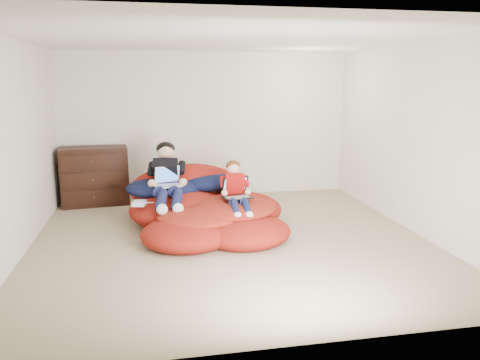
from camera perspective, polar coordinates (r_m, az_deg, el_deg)
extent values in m
cube|color=tan|center=(6.12, -1.08, -8.50)|extent=(5.10, 5.10, 0.25)
cube|color=silver|center=(8.25, -4.10, 6.67)|extent=(5.10, 0.02, 2.50)
cube|color=silver|center=(3.37, 6.08, -1.29)|extent=(5.10, 0.02, 2.50)
cube|color=silver|center=(5.90, -25.95, 3.32)|extent=(0.02, 5.10, 2.50)
cube|color=silver|center=(6.67, 20.71, 4.64)|extent=(0.02, 5.10, 2.50)
cube|color=silver|center=(5.75, -1.19, 16.92)|extent=(5.10, 5.10, 0.02)
cube|color=black|center=(8.07, -17.28, 0.49)|extent=(1.11, 0.64, 0.96)
cube|color=black|center=(7.87, -17.36, -1.95)|extent=(0.95, 0.12, 0.23)
cylinder|color=#4C3F26|center=(7.85, -17.37, -1.99)|extent=(0.04, 0.06, 0.03)
cube|color=black|center=(7.81, -17.49, 0.09)|extent=(0.95, 0.12, 0.23)
cylinder|color=#4C3F26|center=(7.79, -17.51, 0.06)|extent=(0.04, 0.06, 0.03)
cube|color=black|center=(7.75, -17.62, 2.17)|extent=(0.95, 0.12, 0.23)
cylinder|color=#4C3F26|center=(7.73, -17.64, 2.14)|extent=(0.04, 0.06, 0.03)
ellipsoid|color=#A41C12|center=(6.74, -7.31, -3.56)|extent=(1.44, 1.29, 0.52)
ellipsoid|color=#A41C12|center=(6.76, -0.31, -3.58)|extent=(1.28, 1.24, 0.46)
ellipsoid|color=#A41C12|center=(6.27, -3.66, -5.06)|extent=(1.45, 1.16, 0.46)
ellipsoid|color=#A41C12|center=(5.93, -6.39, -6.52)|extent=(1.19, 1.09, 0.40)
ellipsoid|color=#A41C12|center=(6.01, 0.51, -6.29)|extent=(1.20, 1.09, 0.39)
ellipsoid|color=#A41C12|center=(7.22, -6.50, -1.01)|extent=(1.72, 0.76, 0.76)
ellipsoid|color=#0F1638|center=(6.96, -9.13, -0.89)|extent=(1.14, 0.93, 0.29)
ellipsoid|color=#0F1638|center=(7.05, -3.38, -0.26)|extent=(1.05, 0.74, 0.25)
ellipsoid|color=#A02516|center=(6.34, -1.10, -3.34)|extent=(1.21, 1.21, 0.22)
ellipsoid|color=#A02516|center=(6.09, -4.89, -4.42)|extent=(1.12, 1.01, 0.20)
ellipsoid|color=silver|center=(7.37, -10.00, 0.91)|extent=(0.41, 0.26, 0.26)
cube|color=black|center=(6.86, -8.92, 0.69)|extent=(0.42, 0.51, 0.52)
sphere|color=#E6B28D|center=(6.97, -9.04, 3.40)|extent=(0.25, 0.25, 0.25)
ellipsoid|color=black|center=(6.99, -9.06, 3.79)|extent=(0.28, 0.26, 0.21)
cylinder|color=#13183C|center=(6.56, -9.64, -1.41)|extent=(0.23, 0.42, 0.22)
cylinder|color=#13183C|center=(6.23, -9.55, -2.47)|extent=(0.19, 0.40, 0.26)
sphere|color=white|center=(6.05, -9.48, -3.56)|extent=(0.14, 0.14, 0.14)
cylinder|color=#13183C|center=(6.57, -7.87, -1.34)|extent=(0.23, 0.42, 0.22)
cylinder|color=#13183C|center=(6.23, -7.69, -2.40)|extent=(0.19, 0.40, 0.26)
sphere|color=white|center=(6.06, -7.56, -3.48)|extent=(0.14, 0.14, 0.14)
cube|color=red|center=(6.39, -0.68, -0.87)|extent=(0.27, 0.29, 0.40)
sphere|color=#E6B28D|center=(6.42, -0.82, 1.42)|extent=(0.18, 0.18, 0.18)
ellipsoid|color=#4F2D15|center=(6.44, -0.85, 1.74)|extent=(0.20, 0.19, 0.15)
cylinder|color=#13183C|center=(6.20, -1.00, -2.68)|extent=(0.13, 0.30, 0.16)
cylinder|color=#13183C|center=(5.96, -0.57, -3.54)|extent=(0.11, 0.29, 0.19)
sphere|color=white|center=(5.83, -0.30, -4.41)|extent=(0.11, 0.11, 0.11)
cylinder|color=#13183C|center=(6.23, 0.35, -2.62)|extent=(0.13, 0.30, 0.16)
cylinder|color=#13183C|center=(5.99, 0.83, -3.47)|extent=(0.11, 0.29, 0.19)
sphere|color=white|center=(5.86, 1.13, -4.34)|extent=(0.11, 0.11, 0.11)
cube|color=silver|center=(6.56, -8.78, -0.70)|extent=(0.41, 0.34, 0.01)
cube|color=gray|center=(6.55, -8.78, -0.64)|extent=(0.33, 0.21, 0.00)
cube|color=silver|center=(6.68, -8.87, 0.66)|extent=(0.36, 0.16, 0.24)
cube|color=#3D6BD0|center=(6.68, -8.87, 0.66)|extent=(0.31, 0.13, 0.20)
cube|color=black|center=(6.21, -0.34, -2.12)|extent=(0.42, 0.34, 0.01)
cube|color=gray|center=(6.20, -0.32, -2.07)|extent=(0.34, 0.22, 0.00)
cube|color=black|center=(6.35, -0.63, -0.63)|extent=(0.38, 0.20, 0.24)
cube|color=teal|center=(6.34, -0.62, -0.62)|extent=(0.33, 0.16, 0.20)
cube|color=silver|center=(6.37, -12.17, -2.79)|extent=(0.20, 0.20, 0.06)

